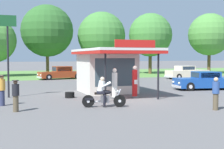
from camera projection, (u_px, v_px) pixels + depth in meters
ground_plane at (134, 100)px, 18.91m from camera, size 300.00×300.00×0.00m
grass_verge_strip at (54, 74)px, 47.09m from camera, size 120.00×24.00×0.01m
service_station_kiosk at (108, 68)px, 22.61m from camera, size 4.31×7.35×3.59m
gas_pump_nearside at (115, 85)px, 19.39m from camera, size 0.44×0.44×1.89m
gas_pump_offside at (135, 83)px, 19.85m from camera, size 0.44×0.44×2.04m
motorcycle_with_rider at (103, 95)px, 16.09m from camera, size 2.21×0.87×1.58m
featured_classic_sedan at (205, 81)px, 24.83m from camera, size 5.06×2.52×1.43m
parked_car_back_row_far_left at (61, 73)px, 36.37m from camera, size 5.47×2.63×1.49m
parked_car_back_row_centre_right at (187, 73)px, 37.10m from camera, size 5.33×2.02×1.53m
bystander_chatting_near_pumps at (16, 95)px, 14.73m from camera, size 0.34×0.34×1.53m
bystander_standing_back_lot at (2, 89)px, 16.54m from camera, size 0.36×0.36×1.65m
bystander_admiring_sedan at (216, 93)px, 15.21m from camera, size 0.34×0.34×1.61m
tree_oak_centre at (209, 36)px, 48.31m from camera, size 6.50×6.50×9.28m
tree_oak_right at (103, 37)px, 47.01m from camera, size 7.22×7.22×9.38m
tree_oak_far_left at (48, 32)px, 44.47m from camera, size 7.42×7.42×10.01m
tree_oak_distant_spare at (151, 36)px, 47.55m from camera, size 6.61×6.61×9.23m
roadside_pole_sign at (8, 42)px, 19.74m from camera, size 1.10×0.12×5.23m
spare_tire_stack at (70, 95)px, 19.81m from camera, size 0.60×0.60×0.36m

